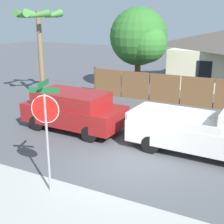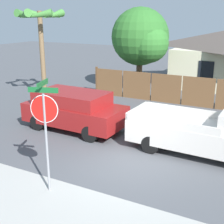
{
  "view_description": "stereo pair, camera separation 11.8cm",
  "coord_description": "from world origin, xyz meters",
  "px_view_note": "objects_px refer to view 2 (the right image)",
  "views": [
    {
      "loc": [
        4.06,
        -9.03,
        5.01
      ],
      "look_at": [
        -0.94,
        0.7,
        1.6
      ],
      "focal_mm": 50.0,
      "sensor_mm": 36.0,
      "label": 1
    },
    {
      "loc": [
        4.16,
        -8.98,
        5.01
      ],
      "look_at": [
        -0.94,
        0.7,
        1.6
      ],
      "focal_mm": 50.0,
      "sensor_mm": 36.0,
      "label": 2
    }
  ],
  "objects_px": {
    "palm_tree": "(40,23)",
    "red_suv": "(74,109)",
    "orange_pickup": "(210,133)",
    "stop_sign": "(45,118)",
    "oak_tree": "(142,38)"
  },
  "relations": [
    {
      "from": "palm_tree",
      "to": "red_suv",
      "type": "bearing_deg",
      "value": -36.74
    },
    {
      "from": "orange_pickup",
      "to": "stop_sign",
      "type": "xyz_separation_m",
      "value": [
        -3.7,
        -4.69,
        1.38
      ]
    },
    {
      "from": "oak_tree",
      "to": "orange_pickup",
      "type": "xyz_separation_m",
      "value": [
        6.19,
        -8.24,
        -2.69
      ]
    },
    {
      "from": "red_suv",
      "to": "orange_pickup",
      "type": "distance_m",
      "value": 6.0
    },
    {
      "from": "orange_pickup",
      "to": "stop_sign",
      "type": "distance_m",
      "value": 6.13
    },
    {
      "from": "palm_tree",
      "to": "orange_pickup",
      "type": "xyz_separation_m",
      "value": [
        10.43,
        -3.31,
        -3.7
      ]
    },
    {
      "from": "palm_tree",
      "to": "orange_pickup",
      "type": "distance_m",
      "value": 11.55
    },
    {
      "from": "oak_tree",
      "to": "palm_tree",
      "type": "height_order",
      "value": "oak_tree"
    },
    {
      "from": "palm_tree",
      "to": "stop_sign",
      "type": "bearing_deg",
      "value": -49.93
    },
    {
      "from": "oak_tree",
      "to": "red_suv",
      "type": "distance_m",
      "value": 8.64
    },
    {
      "from": "oak_tree",
      "to": "red_suv",
      "type": "relative_size",
      "value": 1.2
    },
    {
      "from": "palm_tree",
      "to": "stop_sign",
      "type": "height_order",
      "value": "palm_tree"
    },
    {
      "from": "oak_tree",
      "to": "stop_sign",
      "type": "relative_size",
      "value": 1.67
    },
    {
      "from": "orange_pickup",
      "to": "oak_tree",
      "type": "bearing_deg",
      "value": 128.71
    },
    {
      "from": "palm_tree",
      "to": "oak_tree",
      "type": "bearing_deg",
      "value": 49.32
    }
  ]
}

